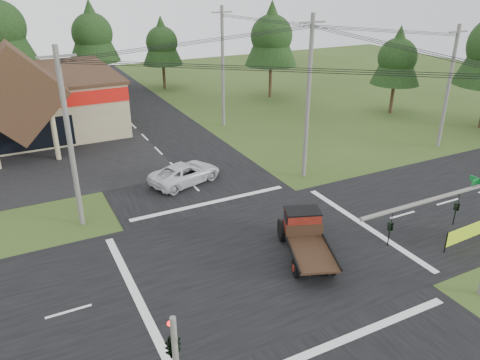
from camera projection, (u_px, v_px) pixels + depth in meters
ground at (263, 256)px, 25.03m from camera, size 120.00×120.00×0.00m
road_ns at (263, 255)px, 25.02m from camera, size 12.00×120.00×0.02m
road_ew at (263, 255)px, 25.02m from camera, size 120.00×12.00×0.02m
traffic_signal_mast at (475, 219)px, 19.54m from camera, size 8.12×0.24×7.00m
traffic_signal_corner at (172, 336)px, 14.52m from camera, size 0.53×2.48×4.40m
utility_pole_nw at (69, 139)px, 26.02m from camera, size 2.00×0.30×10.50m
utility_pole_ne at (308, 98)px, 32.46m from camera, size 2.00×0.30×11.50m
utility_pole_far at (448, 87)px, 38.54m from camera, size 2.00×0.30×10.20m
utility_pole_n at (223, 67)px, 43.92m from camera, size 2.00×0.30×11.20m
tree_row_d at (92, 31)px, 56.20m from camera, size 6.16×6.16×11.11m
tree_row_e at (162, 41)px, 58.44m from camera, size 5.04×5.04×9.09m
tree_side_ne at (272, 34)px, 53.91m from camera, size 6.16×6.16×11.11m
tree_side_e_near at (398, 56)px, 48.02m from camera, size 5.04×5.04×9.09m
antique_flatbed_truck at (307, 239)px, 24.38m from camera, size 3.91×5.90×2.31m
roadside_banner at (467, 234)px, 25.84m from camera, size 3.66×0.29×1.25m
white_pickup at (185, 173)px, 33.42m from camera, size 5.82×3.94×1.48m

